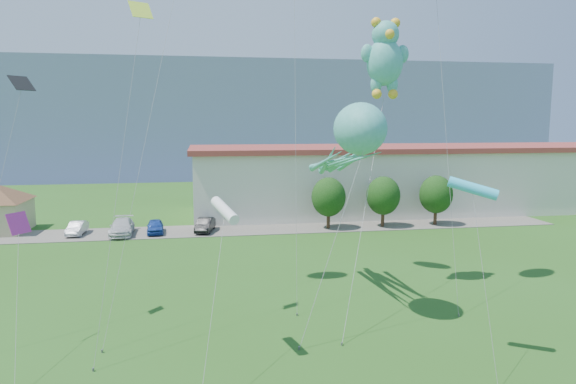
# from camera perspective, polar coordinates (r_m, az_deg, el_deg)

# --- Properties ---
(parking_strip) EXTENTS (70.00, 6.00, 0.06)m
(parking_strip) POSITION_cam_1_polar(r_m,az_deg,el_deg) (53.93, -6.17, -4.20)
(parking_strip) COLOR #59544C
(parking_strip) RESTS_ON ground
(hill_ridge) EXTENTS (160.00, 50.00, 25.00)m
(hill_ridge) POSITION_cam_1_polar(r_m,az_deg,el_deg) (137.72, -8.34, 8.24)
(hill_ridge) COLOR slate
(hill_ridge) RESTS_ON ground
(warehouse) EXTENTS (61.00, 15.00, 8.20)m
(warehouse) POSITION_cam_1_polar(r_m,az_deg,el_deg) (68.50, 15.58, 1.58)
(warehouse) COLOR beige
(warehouse) RESTS_ON ground
(tree_near) EXTENTS (3.60, 3.60, 5.47)m
(tree_near) POSITION_cam_1_polar(r_m,az_deg,el_deg) (53.84, 4.53, -0.57)
(tree_near) COLOR #3F2B19
(tree_near) RESTS_ON ground
(tree_mid) EXTENTS (3.60, 3.60, 5.47)m
(tree_mid) POSITION_cam_1_polar(r_m,az_deg,el_deg) (55.59, 10.54, -0.41)
(tree_mid) COLOR #3F2B19
(tree_mid) RESTS_ON ground
(tree_far) EXTENTS (3.60, 3.60, 5.47)m
(tree_far) POSITION_cam_1_polar(r_m,az_deg,el_deg) (57.91, 16.13, -0.26)
(tree_far) COLOR #3F2B19
(tree_far) RESTS_ON ground
(parked_car_silver) EXTENTS (1.53, 3.96, 1.29)m
(parked_car_silver) POSITION_cam_1_polar(r_m,az_deg,el_deg) (55.32, -22.40, -3.73)
(parked_car_silver) COLOR #B1B1B8
(parked_car_silver) RESTS_ON parking_strip
(parked_car_white) EXTENTS (2.41, 5.45, 1.55)m
(parked_car_white) POSITION_cam_1_polar(r_m,az_deg,el_deg) (53.74, -17.99, -3.70)
(parked_car_white) COLOR silver
(parked_car_white) RESTS_ON parking_strip
(parked_car_blue) EXTENTS (1.90, 4.09, 1.36)m
(parked_car_blue) POSITION_cam_1_polar(r_m,az_deg,el_deg) (53.52, -14.54, -3.72)
(parked_car_blue) COLOR #1B3E98
(parked_car_blue) RESTS_ON parking_strip
(parked_car_black) EXTENTS (2.28, 4.41, 1.38)m
(parked_car_black) POSITION_cam_1_polar(r_m,az_deg,el_deg) (53.21, -9.19, -3.62)
(parked_car_black) COLOR black
(parked_car_black) RESTS_ON parking_strip
(octopus_kite) EXTENTS (5.48, 10.98, 12.24)m
(octopus_kite) POSITION_cam_1_polar(r_m,az_deg,el_deg) (29.81, 7.15, 5.42)
(octopus_kite) COLOR teal
(octopus_kite) RESTS_ON ground
(teddy_bear_kite) EXTENTS (6.77, 9.93, 17.83)m
(teddy_bear_kite) POSITION_cam_1_polar(r_m,az_deg,el_deg) (34.94, 10.72, 14.59)
(teddy_bear_kite) COLOR teal
(teddy_bear_kite) RESTS_ON ground
(small_kite_yellow) EXTENTS (2.79, 6.21, 17.38)m
(small_kite_yellow) POSITION_cam_1_polar(r_m,az_deg,el_deg) (28.15, -16.66, 14.44)
(small_kite_yellow) COLOR #C8F239
(small_kite_yellow) RESTS_ON ground
(small_kite_white) EXTENTS (1.69, 7.14, 7.55)m
(small_kite_white) POSITION_cam_1_polar(r_m,az_deg,el_deg) (23.91, -7.07, -2.18)
(small_kite_white) COLOR white
(small_kite_white) RESTS_ON ground
(small_kite_pink) EXTENTS (1.97, 6.35, 6.67)m
(small_kite_pink) POSITION_cam_1_polar(r_m,az_deg,el_deg) (28.07, -27.79, -4.45)
(small_kite_pink) COLOR #CF2E98
(small_kite_pink) RESTS_ON ground
(small_kite_black) EXTENTS (2.81, 5.37, 13.63)m
(small_kite_black) POSITION_cam_1_polar(r_m,az_deg,el_deg) (30.38, -28.09, 7.67)
(small_kite_black) COLOR black
(small_kite_black) RESTS_ON ground
(small_kite_cyan) EXTENTS (0.50, 4.18, 8.62)m
(small_kite_cyan) POSITION_cam_1_polar(r_m,az_deg,el_deg) (24.78, 19.86, 0.25)
(small_kite_cyan) COLOR #34C8EE
(small_kite_cyan) RESTS_ON ground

